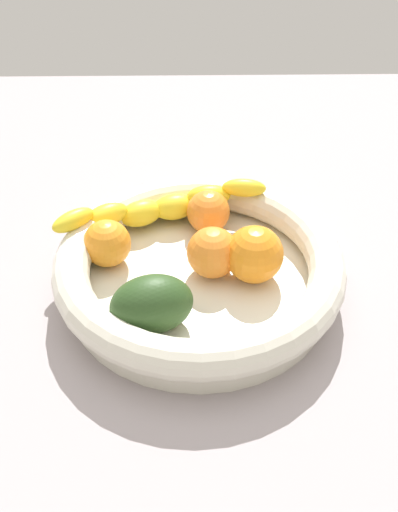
# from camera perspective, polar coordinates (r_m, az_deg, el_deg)

# --- Properties ---
(kitchen_counter) EXTENTS (1.20, 1.20, 0.03)m
(kitchen_counter) POSITION_cam_1_polar(r_m,az_deg,el_deg) (0.70, 0.00, -4.22)
(kitchen_counter) COLOR #A09699
(kitchen_counter) RESTS_ON ground
(fruit_bowl) EXTENTS (0.32, 0.32, 0.06)m
(fruit_bowl) POSITION_cam_1_polar(r_m,az_deg,el_deg) (0.67, 0.00, -1.30)
(fruit_bowl) COLOR silver
(fruit_bowl) RESTS_ON kitchen_counter
(banana_draped_left) EXTENTS (0.25, 0.10, 0.05)m
(banana_draped_left) POSITION_cam_1_polar(r_m,az_deg,el_deg) (0.73, -3.77, 4.58)
(banana_draped_left) COLOR yellow
(banana_draped_left) RESTS_ON fruit_bowl
(orange_front) EXTENTS (0.05, 0.05, 0.05)m
(orange_front) POSITION_cam_1_polar(r_m,az_deg,el_deg) (0.68, -8.59, 1.18)
(orange_front) COLOR orange
(orange_front) RESTS_ON fruit_bowl
(orange_mid_left) EXTENTS (0.06, 0.06, 0.06)m
(orange_mid_left) POSITION_cam_1_polar(r_m,az_deg,el_deg) (0.66, 1.28, 0.33)
(orange_mid_left) COLOR orange
(orange_mid_left) RESTS_ON fruit_bowl
(orange_mid_right) EXTENTS (0.05, 0.05, 0.05)m
(orange_mid_right) POSITION_cam_1_polar(r_m,az_deg,el_deg) (0.73, 0.88, 4.15)
(orange_mid_right) COLOR orange
(orange_mid_right) RESTS_ON fruit_bowl
(orange_rear) EXTENTS (0.06, 0.06, 0.06)m
(orange_rear) POSITION_cam_1_polar(r_m,az_deg,el_deg) (0.65, 5.23, -0.01)
(orange_rear) COLOR orange
(orange_rear) RESTS_ON fruit_bowl
(avocado_dark) EXTENTS (0.10, 0.08, 0.06)m
(avocado_dark) POSITION_cam_1_polar(r_m,az_deg,el_deg) (0.60, -4.44, -4.53)
(avocado_dark) COLOR #29461E
(avocado_dark) RESTS_ON fruit_bowl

